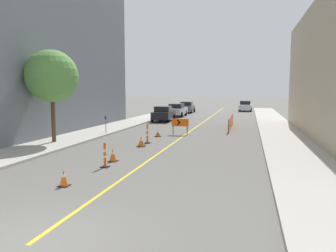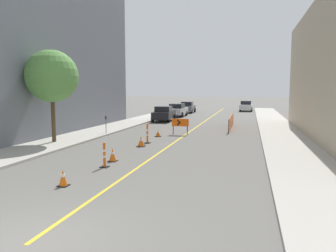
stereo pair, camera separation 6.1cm
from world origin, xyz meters
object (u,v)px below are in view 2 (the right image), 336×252
at_px(traffic_cone_second, 113,155).
at_px(street_tree_left_near, 52,76).
at_px(traffic_cone_fourth, 158,133).
at_px(traffic_cone_third, 141,141).
at_px(delineator_post_rear, 147,135).
at_px(parking_meter_near_curb, 106,121).
at_px(parked_car_curb_near, 164,114).
at_px(parked_car_curb_far, 187,107).
at_px(parked_car_curb_mid, 177,110).
at_px(traffic_cone_nearest, 63,178).
at_px(parked_car_opposite_side, 246,106).
at_px(arrow_barricade_primary, 180,123).
at_px(delineator_post_front, 104,157).

relative_size(traffic_cone_second, street_tree_left_near, 0.11).
bearing_deg(traffic_cone_fourth, traffic_cone_third, -87.94).
bearing_deg(delineator_post_rear, street_tree_left_near, -163.64).
bearing_deg(street_tree_left_near, parking_meter_near_curb, 73.47).
bearing_deg(parked_car_curb_near, parked_car_curb_far, 86.45).
xyz_separation_m(parked_car_curb_mid, parking_meter_near_curb, (-1.55, -17.33, 0.24)).
bearing_deg(traffic_cone_third, parked_car_curb_far, 95.27).
bearing_deg(traffic_cone_fourth, parking_meter_near_curb, -179.71).
xyz_separation_m(traffic_cone_nearest, parked_car_curb_far, (-2.57, 36.50, 0.51)).
bearing_deg(delineator_post_rear, parked_car_curb_near, 100.69).
relative_size(parked_car_curb_far, street_tree_left_near, 0.79).
bearing_deg(delineator_post_rear, parked_car_opposite_side, 80.49).
bearing_deg(traffic_cone_fourth, parked_car_curb_near, 102.71).
xyz_separation_m(arrow_barricade_primary, parked_car_opposite_side, (4.34, 28.56, -0.05)).
distance_m(delineator_post_front, parked_car_curb_mid, 26.89).
bearing_deg(street_tree_left_near, delineator_post_front, -40.97).
height_order(traffic_cone_third, street_tree_left_near, street_tree_left_near).
relative_size(traffic_cone_second, parked_car_opposite_side, 0.14).
bearing_deg(traffic_cone_fourth, parked_car_curb_far, 95.83).
bearing_deg(delineator_post_front, parked_car_curb_mid, 95.81).
bearing_deg(traffic_cone_third, traffic_cone_nearest, -90.32).
distance_m(delineator_post_front, parked_car_curb_far, 33.73).
bearing_deg(parking_meter_near_curb, traffic_cone_nearest, -71.68).
distance_m(traffic_cone_second, delineator_post_rear, 5.33).
bearing_deg(parked_car_opposite_side, traffic_cone_second, -96.31).
distance_m(traffic_cone_nearest, delineator_post_rear, 9.37).
bearing_deg(street_tree_left_near, traffic_cone_third, 4.09).
bearing_deg(parked_car_curb_near, delineator_post_rear, -82.74).
distance_m(traffic_cone_second, parked_car_opposite_side, 38.58).
bearing_deg(traffic_cone_third, parking_meter_near_curb, 134.80).
height_order(traffic_cone_fourth, parked_car_curb_far, parked_car_curb_far).
distance_m(delineator_post_front, parked_car_curb_near, 20.69).
xyz_separation_m(traffic_cone_fourth, delineator_post_rear, (0.15, -2.95, 0.29)).
distance_m(parked_car_curb_near, street_tree_left_near, 16.21).
bearing_deg(traffic_cone_nearest, parked_car_curb_far, 94.03).
bearing_deg(traffic_cone_fourth, parked_car_opposite_side, 79.29).
bearing_deg(traffic_cone_nearest, parked_car_opposite_side, 82.51).
bearing_deg(delineator_post_front, parked_car_curb_far, 94.70).
xyz_separation_m(parked_car_curb_near, parking_meter_near_curb, (-1.48, -11.08, 0.24)).
xyz_separation_m(traffic_cone_second, parked_car_opposite_side, (5.50, 38.18, 0.50)).
distance_m(traffic_cone_third, parked_car_opposite_side, 34.52).
bearing_deg(delineator_post_rear, traffic_cone_second, -89.92).
distance_m(traffic_cone_nearest, arrow_barricade_primary, 13.74).
bearing_deg(arrow_barricade_primary, delineator_post_front, -100.29).
height_order(traffic_cone_second, traffic_cone_fourth, traffic_cone_second).
distance_m(parked_car_curb_mid, street_tree_left_near, 22.31).
relative_size(traffic_cone_fourth, parked_car_curb_far, 0.11).
relative_size(traffic_cone_fourth, parked_car_opposite_side, 0.11).
bearing_deg(parking_meter_near_curb, parked_car_curb_mid, 84.90).
bearing_deg(street_tree_left_near, traffic_cone_nearest, -55.07).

